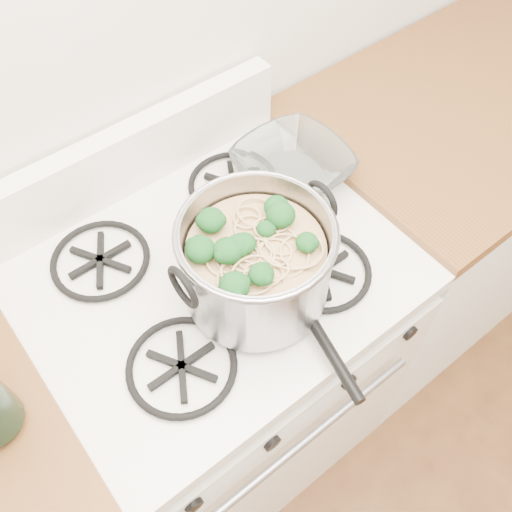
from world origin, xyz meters
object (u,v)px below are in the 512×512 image
object	(u,v)px
glass_bowl	(292,171)
gas_range	(222,365)
stock_pot	(256,263)
spatula	(292,288)

from	to	relation	value
glass_bowl	gas_range	bearing A→B (deg)	-163.47
stock_pot	spatula	distance (m)	0.10
stock_pot	spatula	size ratio (longest dim) A/B	1.02
stock_pot	glass_bowl	bearing A→B (deg)	36.92
gas_range	glass_bowl	xyz separation A→B (m)	(0.29, 0.08, 0.50)
gas_range	spatula	xyz separation A→B (m)	(0.09, -0.15, 0.50)
spatula	stock_pot	bearing A→B (deg)	151.27
spatula	glass_bowl	xyz separation A→B (m)	(0.20, 0.24, 0.00)
glass_bowl	spatula	bearing A→B (deg)	-130.35
glass_bowl	stock_pot	bearing A→B (deg)	-143.08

